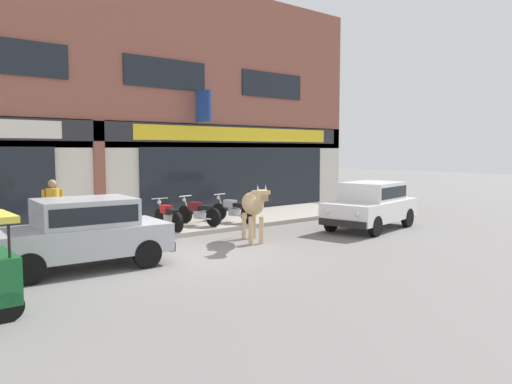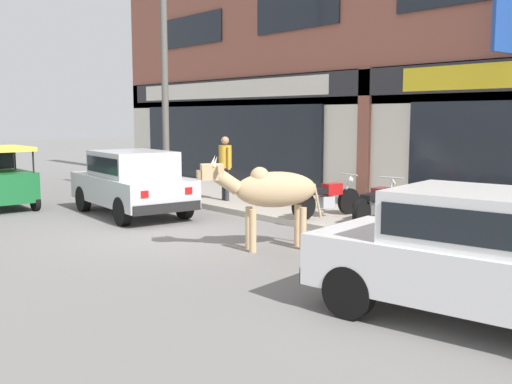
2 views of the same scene
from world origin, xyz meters
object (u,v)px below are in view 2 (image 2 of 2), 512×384
object	(u,v)px
motorcycle_2	(426,213)
pedestrian	(225,161)
auto_rickshaw	(2,182)
motorcycle_1	(377,204)
car_0	(132,180)
cow	(270,190)
utility_pole	(165,80)
car_1	(481,251)
motorcycle_0	(327,199)

from	to	relation	value
motorcycle_2	pedestrian	distance (m)	5.76
auto_rickshaw	motorcycle_1	size ratio (longest dim) A/B	1.11
car_0	pedestrian	world-z (taller)	pedestrian
cow	auto_rickshaw	xyz separation A→B (m)	(-7.42, -2.00, -0.35)
utility_pole	car_1	bearing A→B (deg)	-14.39
motorcycle_1	motorcycle_2	distance (m)	1.24
car_0	pedestrian	xyz separation A→B (m)	(0.22, 2.49, 0.30)
car_1	motorcycle_2	size ratio (longest dim) A/B	2.11
motorcycle_1	auto_rickshaw	bearing A→B (deg)	-147.65
car_0	motorcycle_2	bearing A→B (deg)	23.73
car_0	pedestrian	distance (m)	2.52
cow	motorcycle_1	world-z (taller)	cow
car_0	pedestrian	size ratio (longest dim) A/B	2.32
auto_rickshaw	motorcycle_1	world-z (taller)	auto_rickshaw
cow	car_1	bearing A→B (deg)	-9.72
motorcycle_0	motorcycle_1	xyz separation A→B (m)	(1.18, 0.17, 0.00)
cow	motorcycle_2	distance (m)	2.94
motorcycle_1	cow	bearing A→B (deg)	-91.78
cow	car_1	distance (m)	4.24
pedestrian	utility_pole	bearing A→B (deg)	-167.59
car_1	auto_rickshaw	xyz separation A→B (m)	(-11.60, -1.28, -0.15)
pedestrian	car_1	bearing A→B (deg)	-20.25
car_1	pedestrian	bearing A→B (deg)	159.75
cow	pedestrian	xyz separation A→B (m)	(-4.42, 2.46, 0.11)
motorcycle_2	pedestrian	world-z (taller)	pedestrian
motorcycle_1	utility_pole	bearing A→B (deg)	-173.50
pedestrian	motorcycle_1	bearing A→B (deg)	3.79
motorcycle_1	utility_pole	distance (m)	7.09
motorcycle_1	pedestrian	size ratio (longest dim) A/B	1.12
motorcycle_2	auto_rickshaw	bearing A→B (deg)	-152.30
motorcycle_1	pedestrian	world-z (taller)	pedestrian
car_0	utility_pole	size ratio (longest dim) A/B	0.61
cow	car_1	world-z (taller)	cow
auto_rickshaw	motorcycle_1	xyz separation A→B (m)	(7.50, 4.75, -0.14)
car_0	motorcycle_0	bearing A→B (deg)	36.44
car_0	auto_rickshaw	distance (m)	3.40
auto_rickshaw	pedestrian	world-z (taller)	pedestrian
motorcycle_0	pedestrian	bearing A→B (deg)	-177.74
cow	utility_pole	size ratio (longest dim) A/B	0.32
car_0	auto_rickshaw	world-z (taller)	auto_rickshaw
motorcycle_2	pedestrian	xyz separation A→B (m)	(-5.73, -0.13, 0.60)
cow	auto_rickshaw	size ratio (longest dim) A/B	0.98
auto_rickshaw	motorcycle_2	world-z (taller)	auto_rickshaw
motorcycle_1	motorcycle_2	world-z (taller)	same
cow	motorcycle_2	bearing A→B (deg)	63.11
auto_rickshaw	motorcycle_2	xyz separation A→B (m)	(8.73, 4.58, -0.14)
cow	motorcycle_2	xyz separation A→B (m)	(1.31, 2.59, -0.49)
car_0	motorcycle_2	size ratio (longest dim) A/B	2.07
motorcycle_0	motorcycle_2	size ratio (longest dim) A/B	1.01
cow	motorcycle_1	size ratio (longest dim) A/B	1.10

